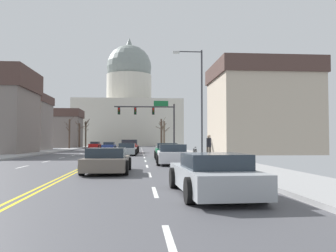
# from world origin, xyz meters

# --- Properties ---
(ground) EXTENTS (20.00, 180.00, 0.20)m
(ground) POSITION_xyz_m (0.00, -0.00, 0.02)
(ground) COLOR #48484D
(signal_gantry) EXTENTS (7.91, 0.41, 6.53)m
(signal_gantry) POSITION_xyz_m (4.74, 17.40, 4.84)
(signal_gantry) COLOR #28282D
(signal_gantry) RESTS_ON ground
(street_lamp_right) EXTENTS (2.48, 0.24, 8.85)m
(street_lamp_right) POSITION_xyz_m (7.90, -0.09, 5.34)
(street_lamp_right) COLOR #333338
(street_lamp_right) RESTS_ON ground
(capitol_building) EXTENTS (29.81, 23.50, 32.19)m
(capitol_building) POSITION_xyz_m (0.00, 77.41, 10.63)
(capitol_building) COLOR beige
(capitol_building) RESTS_ON ground
(pickup_truck_near_00) EXTENTS (2.37, 5.68, 1.58)m
(pickup_truck_near_00) POSITION_xyz_m (1.87, 14.02, 0.70)
(pickup_truck_near_00) COLOR maroon
(pickup_truck_near_00) RESTS_ON ground
(sedan_near_01) EXTENTS (2.05, 4.50, 1.21)m
(sedan_near_01) POSITION_xyz_m (1.85, 6.89, 0.56)
(sedan_near_01) COLOR #9EA3A8
(sedan_near_01) RESTS_ON ground
(sedan_near_02) EXTENTS (2.03, 4.71, 1.28)m
(sedan_near_02) POSITION_xyz_m (5.26, -0.43, 0.60)
(sedan_near_02) COLOR #1E7247
(sedan_near_02) RESTS_ON ground
(sedan_near_03) EXTENTS (2.11, 4.64, 1.25)m
(sedan_near_03) POSITION_xyz_m (5.10, -6.90, 0.59)
(sedan_near_03) COLOR silver
(sedan_near_03) RESTS_ON ground
(sedan_near_04) EXTENTS (2.16, 4.52, 1.15)m
(sedan_near_04) POSITION_xyz_m (1.57, -12.47, 0.54)
(sedan_near_04) COLOR #6B6056
(sedan_near_04) RESTS_ON ground
(sedan_near_05) EXTENTS (2.10, 4.74, 1.14)m
(sedan_near_05) POSITION_xyz_m (5.05, -19.56, 0.54)
(sedan_near_05) COLOR #9EA3A8
(sedan_near_05) RESTS_ON ground
(sedan_oncoming_00) EXTENTS (2.04, 4.65, 1.23)m
(sedan_oncoming_00) POSITION_xyz_m (-1.58, 26.52, 0.59)
(sedan_oncoming_00) COLOR navy
(sedan_oncoming_00) RESTS_ON ground
(sedan_oncoming_01) EXTENTS (2.05, 4.44, 1.25)m
(sedan_oncoming_01) POSITION_xyz_m (-5.25, 39.20, 0.60)
(sedan_oncoming_01) COLOR #B71414
(sedan_oncoming_01) RESTS_ON ground
(flank_building_01) EXTENTS (13.75, 7.61, 7.79)m
(flank_building_01) POSITION_xyz_m (-15.62, 45.66, 3.95)
(flank_building_01) COLOR slate
(flank_building_01) RESTS_ON ground
(flank_building_02) EXTENTS (9.38, 7.41, 8.21)m
(flank_building_02) POSITION_xyz_m (-15.14, 25.62, 4.15)
(flank_building_02) COLOR slate
(flank_building_02) RESTS_ON ground
(flank_building_03) EXTENTS (10.94, 10.34, 10.16)m
(flank_building_03) POSITION_xyz_m (16.87, 10.40, 5.14)
(flank_building_03) COLOR #B2A38E
(flank_building_03) RESTS_ON ground
(bare_tree_00) EXTENTS (2.85, 0.92, 5.18)m
(bare_tree_00) POSITION_xyz_m (7.98, 41.96, 2.83)
(bare_tree_00) COLOR brown
(bare_tree_00) RESTS_ON ground
(bare_tree_01) EXTENTS (2.06, 2.02, 5.22)m
(bare_tree_01) POSITION_xyz_m (-8.24, 39.69, 2.60)
(bare_tree_01) COLOR #423328
(bare_tree_01) RESTS_ON ground
(bare_tree_02) EXTENTS (1.52, 2.03, 6.00)m
(bare_tree_02) POSITION_xyz_m (7.84, 48.53, 3.22)
(bare_tree_02) COLOR #423328
(bare_tree_02) RESTS_ON ground
(bare_tree_03) EXTENTS (1.52, 2.16, 5.89)m
(bare_tree_03) POSITION_xyz_m (-8.14, 47.33, 3.07)
(bare_tree_03) COLOR brown
(bare_tree_03) RESTS_ON ground
(bare_tree_04) EXTENTS (1.84, 2.25, 6.70)m
(bare_tree_04) POSITION_xyz_m (8.20, 53.02, 3.22)
(bare_tree_04) COLOR #4C3D2D
(bare_tree_04) RESTS_ON ground
(bare_tree_05) EXTENTS (1.46, 1.99, 5.58)m
(bare_tree_05) POSITION_xyz_m (-8.89, 33.36, 2.84)
(bare_tree_05) COLOR #423328
(bare_tree_05) RESTS_ON ground
(pedestrian_00) EXTENTS (0.35, 0.34, 1.75)m
(pedestrian_00) POSITION_xyz_m (8.04, -3.81, 1.11)
(pedestrian_00) COLOR #4C4238
(pedestrian_00) RESTS_ON ground
(bicycle_parked) EXTENTS (0.12, 1.77, 0.85)m
(bicycle_parked) POSITION_xyz_m (7.65, 0.15, 0.49)
(bicycle_parked) COLOR black
(bicycle_parked) RESTS_ON ground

